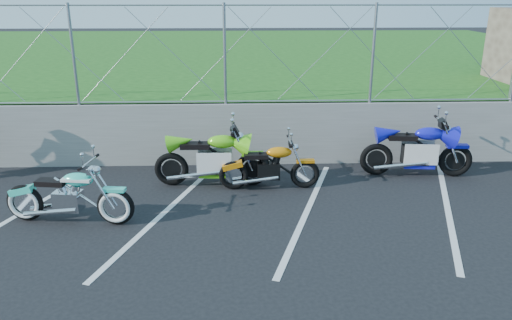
{
  "coord_description": "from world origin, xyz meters",
  "views": [
    {
      "loc": [
        1.25,
        -6.65,
        3.51
      ],
      "look_at": [
        1.54,
        1.3,
        0.81
      ],
      "focal_mm": 35.0,
      "sensor_mm": 36.0,
      "label": 1
    }
  ],
  "objects_px": {
    "sportbike_blue": "(418,152)",
    "cruiser_turquoise": "(71,198)",
    "sportbike_green": "(213,161)",
    "naked_orange": "(271,168)"
  },
  "relations": [
    {
      "from": "cruiser_turquoise",
      "to": "sportbike_blue",
      "type": "distance_m",
      "value": 6.49
    },
    {
      "from": "sportbike_green",
      "to": "sportbike_blue",
      "type": "relative_size",
      "value": 0.99
    },
    {
      "from": "sportbike_green",
      "to": "sportbike_blue",
      "type": "bearing_deg",
      "value": 6.62
    },
    {
      "from": "sportbike_green",
      "to": "cruiser_turquoise",
      "type": "bearing_deg",
      "value": -143.21
    },
    {
      "from": "sportbike_blue",
      "to": "cruiser_turquoise",
      "type": "bearing_deg",
      "value": -157.45
    },
    {
      "from": "cruiser_turquoise",
      "to": "sportbike_green",
      "type": "height_order",
      "value": "sportbike_green"
    },
    {
      "from": "sportbike_green",
      "to": "sportbike_blue",
      "type": "xyz_separation_m",
      "value": [
        4.02,
        0.36,
        0.01
      ]
    },
    {
      "from": "naked_orange",
      "to": "sportbike_blue",
      "type": "bearing_deg",
      "value": 10.15
    },
    {
      "from": "sportbike_blue",
      "to": "sportbike_green",
      "type": "bearing_deg",
      "value": -169.39
    },
    {
      "from": "cruiser_turquoise",
      "to": "sportbike_green",
      "type": "bearing_deg",
      "value": 43.22
    }
  ]
}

